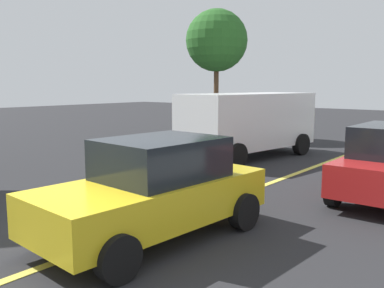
# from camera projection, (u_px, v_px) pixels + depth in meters

# --- Properties ---
(ground_plane) EXTENTS (80.00, 80.00, 0.00)m
(ground_plane) POSITION_uv_depth(u_px,v_px,m) (94.00, 248.00, 6.42)
(ground_plane) COLOR #262628
(lane_marking_centre) EXTENTS (28.00, 0.16, 0.01)m
(lane_marking_centre) POSITION_uv_depth(u_px,v_px,m) (211.00, 205.00, 8.72)
(lane_marking_centre) COLOR #E0D14C
(white_van) EXTENTS (5.41, 2.79, 2.20)m
(white_van) POSITION_uv_depth(u_px,v_px,m) (248.00, 121.00, 14.36)
(white_van) COLOR white
(white_van) RESTS_ON ground_plane
(car_yellow_crossing) EXTENTS (4.06, 2.12, 1.63)m
(car_yellow_crossing) POSITION_uv_depth(u_px,v_px,m) (155.00, 189.00, 6.79)
(car_yellow_crossing) COLOR gold
(car_yellow_crossing) RESTS_ON ground_plane
(tree_centre_verge) EXTENTS (2.87, 2.87, 5.97)m
(tree_centre_verge) POSITION_uv_depth(u_px,v_px,m) (217.00, 41.00, 19.43)
(tree_centre_verge) COLOR #513823
(tree_centre_verge) RESTS_ON ground_plane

